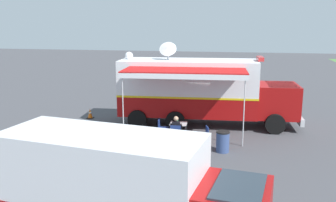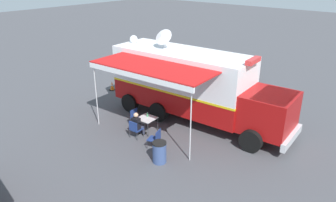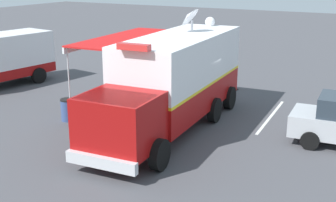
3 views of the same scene
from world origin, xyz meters
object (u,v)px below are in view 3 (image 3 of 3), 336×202
object	(u,v)px
command_truck	(172,79)
folding_chair_beside_table	(142,96)
traffic_cone	(234,84)
trash_bin	(68,110)
seated_responder	(118,95)
folding_chair_at_table	(114,98)
folding_table	(129,97)
water_bottle	(133,93)
folding_chair_spare_by_truck	(95,105)

from	to	relation	value
command_truck	folding_chair_beside_table	xyz separation A→B (m)	(2.46, -1.68, -1.43)
folding_chair_beside_table	traffic_cone	size ratio (longest dim) A/B	1.50
folding_chair_beside_table	traffic_cone	bearing A→B (deg)	-118.14
trash_bin	traffic_cone	xyz separation A→B (m)	(-4.19, -7.81, -0.18)
command_truck	seated_responder	bearing A→B (deg)	-14.77
folding_chair_at_table	folding_chair_beside_table	world-z (taller)	same
folding_table	folding_chair_beside_table	distance (m)	0.87
trash_bin	folding_chair_at_table	bearing A→B (deg)	-108.93
seated_responder	folding_table	bearing A→B (deg)	179.44
folding_chair_at_table	water_bottle	bearing A→B (deg)	-174.66
command_truck	folding_chair_spare_by_truck	bearing A→B (deg)	8.40
water_bottle	seated_responder	xyz separation A→B (m)	(0.74, 0.07, -0.18)
water_bottle	folding_table	bearing A→B (deg)	31.48
command_truck	water_bottle	distance (m)	2.81
folding_chair_spare_by_truck	trash_bin	distance (m)	1.11
folding_chair_at_table	trash_bin	bearing A→B (deg)	71.07
folding_table	seated_responder	distance (m)	0.61
command_truck	water_bottle	world-z (taller)	command_truck
seated_responder	traffic_cone	bearing A→B (deg)	-120.05
trash_bin	traffic_cone	size ratio (longest dim) A/B	1.57
folding_table	folding_chair_spare_by_truck	distance (m)	1.57
folding_table	folding_chair_beside_table	bearing A→B (deg)	-95.78
water_bottle	seated_responder	distance (m)	0.77
folding_table	folding_chair_at_table	world-z (taller)	folding_chair_at_table
traffic_cone	folding_table	bearing A→B (deg)	64.85
trash_bin	command_truck	bearing A→B (deg)	-161.73
trash_bin	folding_chair_beside_table	bearing A→B (deg)	-118.31
folding_table	water_bottle	xyz separation A→B (m)	(-0.13, -0.08, 0.16)
folding_chair_spare_by_truck	water_bottle	bearing A→B (deg)	-124.40
trash_bin	water_bottle	bearing A→B (deg)	-126.59
folding_table	water_bottle	world-z (taller)	water_bottle
command_truck	folding_chair_beside_table	world-z (taller)	command_truck
folding_chair_beside_table	trash_bin	world-z (taller)	trash_bin
seated_responder	folding_chair_at_table	bearing A→B (deg)	3.75
folding_table	seated_responder	world-z (taller)	seated_responder
water_bottle	folding_chair_beside_table	size ratio (longest dim) A/B	0.26
seated_responder	traffic_cone	size ratio (longest dim) A/B	2.16
command_truck	folding_chair_spare_by_truck	distance (m)	3.70
folding_table	folding_chair_at_table	size ratio (longest dim) A/B	0.98
folding_table	water_bottle	bearing A→B (deg)	-148.52
command_truck	folding_table	xyz separation A→B (m)	(2.55, -0.83, -1.27)
folding_chair_beside_table	trash_bin	distance (m)	3.44
command_truck	traffic_cone	distance (m)	6.68
folding_chair_at_table	traffic_cone	world-z (taller)	folding_chair_at_table
folding_chair_spare_by_truck	folding_chair_beside_table	bearing A→B (deg)	-112.87
command_truck	folding_chair_spare_by_truck	size ratio (longest dim) A/B	11.07
water_bottle	traffic_cone	size ratio (longest dim) A/B	0.39
seated_responder	trash_bin	xyz separation A→B (m)	(0.93, 2.18, -0.20)
folding_chair_beside_table	seated_responder	distance (m)	1.10
seated_responder	trash_bin	size ratio (longest dim) A/B	1.37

